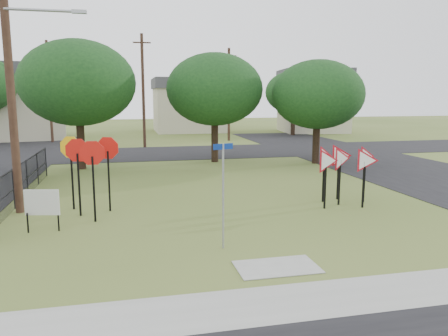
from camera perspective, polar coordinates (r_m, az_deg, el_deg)
The scene contains 22 objects.
ground at distance 13.14m, azimuth 3.39°, elevation -8.98°, with size 140.00×140.00×0.00m, color #495D22.
sidewalk at distance 9.46m, azimuth 10.75°, elevation -16.61°, with size 30.00×1.60×0.02m, color gray.
planting_strip at distance 8.51m, azimuth 14.16°, elevation -19.92°, with size 30.00×0.80×0.02m, color #495D22.
street_right at distance 27.20m, azimuth 22.18°, elevation -0.06°, with size 8.00×50.00×0.02m, color black.
street_far at distance 32.43m, azimuth -6.45°, elevation 2.00°, with size 60.00×8.00×0.02m, color black.
curb_pad at distance 10.99m, azimuth 6.94°, elevation -12.72°, with size 2.00×1.20×0.02m, color gray.
street_name_sign at distance 11.75m, azimuth -0.11°, elevation -2.75°, with size 0.57×0.20×2.89m.
stop_sign_cluster at distance 15.88m, azimuth -17.44°, elevation 1.22°, with size 2.12×2.08×2.73m.
yield_sign_cluster at distance 17.28m, azimuth 15.31°, elevation 0.91°, with size 2.91×1.76×2.29m.
info_board at distance 14.47m, azimuth -22.68°, elevation -4.33°, with size 1.05×0.26×1.33m.
utility_pole_main at distance 16.93m, azimuth -26.10°, elevation 12.09°, with size 3.55×0.33×10.00m.
far_pole_a at distance 36.01m, azimuth -10.51°, elevation 9.95°, with size 1.40×0.24×9.00m.
far_pole_b at distance 41.09m, azimuth 0.64°, elevation 9.66°, with size 1.40×0.24×8.50m.
far_pole_c at distance 42.48m, azimuth -21.84°, elevation 9.33°, with size 1.40×0.24×9.00m.
fence_run at distance 18.98m, azimuth -25.02°, elevation -1.69°, with size 0.05×11.55×1.50m.
house_left at distance 47.16m, azimuth -25.86°, elevation 7.85°, with size 10.58×8.88×7.20m.
house_mid at distance 52.52m, azimuth -4.57°, elevation 8.25°, with size 8.40×8.40×6.20m.
house_right at distance 52.57m, azimuth 11.54°, elevation 8.64°, with size 8.30×8.30×7.20m.
tree_near_left at distance 26.11m, azimuth -18.56°, elevation 10.47°, with size 6.40×6.40×7.27m.
tree_near_mid at distance 27.53m, azimuth -1.24°, elevation 10.21°, with size 6.00×6.00×6.80m.
tree_near_right at distance 27.49m, azimuth 12.14°, elevation 9.35°, with size 5.60×5.60×6.33m.
tree_far_right at distance 47.33m, azimuth 9.10°, elevation 9.73°, with size 6.00×6.00×6.80m.
Camera 1 is at (-3.49, -11.97, 4.13)m, focal length 35.00 mm.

